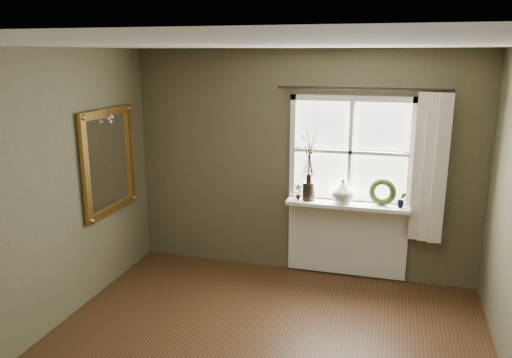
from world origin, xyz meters
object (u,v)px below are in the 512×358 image
object	(u,v)px
wreath	(382,195)
dark_jug	(309,191)
gilt_mirror	(109,161)
cream_vase	(343,191)

from	to	relation	value
wreath	dark_jug	bearing A→B (deg)	-169.45
dark_jug	gilt_mirror	world-z (taller)	gilt_mirror
cream_vase	gilt_mirror	bearing A→B (deg)	-163.24
cream_vase	wreath	world-z (taller)	cream_vase
dark_jug	wreath	world-z (taller)	wreath
dark_jug	gilt_mirror	distance (m)	2.24
dark_jug	cream_vase	xyz separation A→B (m)	(0.38, 0.00, 0.03)
wreath	gilt_mirror	size ratio (longest dim) A/B	0.26
wreath	gilt_mirror	bearing A→B (deg)	-157.14
dark_jug	cream_vase	size ratio (longest dim) A/B	0.76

